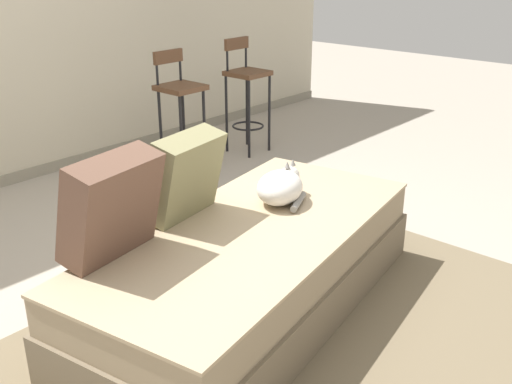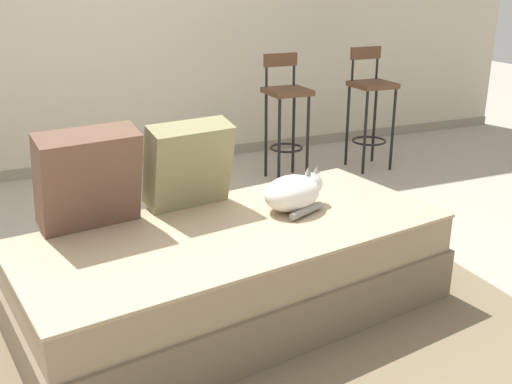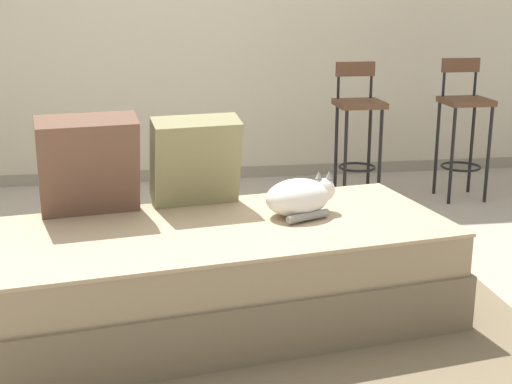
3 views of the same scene
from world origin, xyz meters
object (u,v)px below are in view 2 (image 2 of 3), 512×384
Objects in this scene: couch at (235,271)px; cat at (294,192)px; throw_pillow_middle at (188,164)px; bar_stool_near_window at (286,106)px; bar_stool_by_doorway at (371,100)px; throw_pillow_corner at (88,179)px.

cat is at bearing 16.36° from couch.
throw_pillow_middle is 1.90m from bar_stool_near_window.
couch is 0.57m from throw_pillow_middle.
bar_stool_near_window is 0.98× the size of bar_stool_by_doorway.
throw_pillow_middle is 2.48m from bar_stool_by_doorway.
bar_stool_near_window reaches higher than throw_pillow_middle.
cat is (0.47, -0.24, -0.14)m from throw_pillow_middle.
throw_pillow_corner reaches higher than couch.
throw_pillow_corner is at bearing -170.61° from throw_pillow_middle.
cat is 2.29m from bar_stool_by_doorway.
throw_pillow_corner is 2.94m from bar_stool_by_doorway.
bar_stool_near_window is at bearing 65.14° from cat.
couch is 2.16× the size of bar_stool_near_window.
throw_pillow_middle is 0.45× the size of bar_stool_by_doorway.
throw_pillow_middle is at bearing -144.76° from bar_stool_by_doorway.
bar_stool_by_doorway reaches higher than throw_pillow_corner.
couch is at bearing -163.64° from cat.
cat is at bearing -132.99° from bar_stool_by_doorway.
throw_pillow_corner is 2.31m from bar_stool_near_window.
throw_pillow_middle is 0.46× the size of bar_stool_near_window.
bar_stool_near_window is at bearing 41.04° from throw_pillow_corner.
bar_stool_by_doorway reaches higher than bar_stool_near_window.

